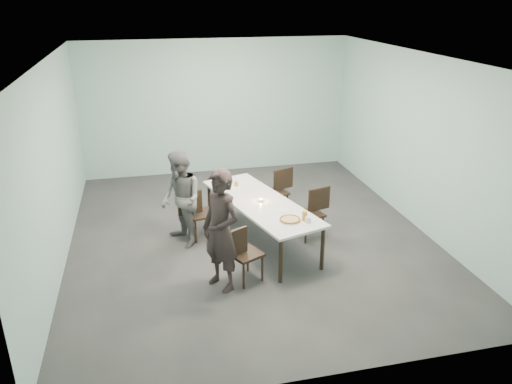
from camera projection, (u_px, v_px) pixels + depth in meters
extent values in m
plane|color=#333335|center=(250.00, 236.00, 8.63)|extent=(7.00, 7.00, 0.00)
cube|color=#9DC6C6|center=(216.00, 107.00, 11.23)|extent=(6.00, 0.02, 3.00)
cube|color=#9DC6C6|center=(325.00, 257.00, 4.91)|extent=(6.00, 0.02, 3.00)
cube|color=#9DC6C6|center=(54.00, 167.00, 7.44)|extent=(0.02, 7.00, 3.00)
cube|color=#9DC6C6|center=(417.00, 141.00, 8.70)|extent=(0.02, 7.00, 3.00)
cube|color=white|center=(249.00, 58.00, 7.51)|extent=(6.00, 7.00, 0.02)
cube|color=white|center=(260.00, 202.00, 8.14)|extent=(1.60, 2.75, 0.04)
cylinder|color=black|center=(281.00, 261.00, 7.12)|extent=(0.06, 0.06, 0.71)
cylinder|color=black|center=(209.00, 202.00, 9.09)|extent=(0.06, 0.06, 0.71)
cylinder|color=black|center=(322.00, 249.00, 7.46)|extent=(0.06, 0.06, 0.71)
cylinder|color=black|center=(245.00, 195.00, 9.43)|extent=(0.06, 0.06, 0.71)
cube|color=black|center=(246.00, 254.00, 7.16)|extent=(0.56, 0.56, 0.04)
cube|color=black|center=(235.00, 243.00, 6.96)|extent=(0.39, 0.22, 0.40)
cylinder|color=black|center=(244.00, 276.00, 7.02)|extent=(0.04, 0.04, 0.41)
cylinder|color=black|center=(229.00, 267.00, 7.27)|extent=(0.04, 0.04, 0.41)
cylinder|color=black|center=(262.00, 268.00, 7.22)|extent=(0.04, 0.04, 0.41)
cylinder|color=black|center=(248.00, 259.00, 7.47)|extent=(0.04, 0.04, 0.41)
cube|color=black|center=(201.00, 214.00, 8.44)|extent=(0.51, 0.51, 0.04)
cube|color=black|center=(190.00, 203.00, 8.27)|extent=(0.42, 0.14, 0.40)
cylinder|color=black|center=(196.00, 232.00, 8.32)|extent=(0.04, 0.04, 0.41)
cylinder|color=black|center=(189.00, 224.00, 8.60)|extent=(0.04, 0.04, 0.41)
cylinder|color=black|center=(215.00, 228.00, 8.46)|extent=(0.04, 0.04, 0.41)
cylinder|color=black|center=(207.00, 220.00, 8.74)|extent=(0.04, 0.04, 0.41)
cube|color=black|center=(309.00, 214.00, 8.44)|extent=(0.52, 0.52, 0.04)
cube|color=black|center=(319.00, 199.00, 8.43)|extent=(0.42, 0.15, 0.40)
cylinder|color=black|center=(311.00, 220.00, 8.73)|extent=(0.04, 0.04, 0.41)
cylinder|color=black|center=(323.00, 228.00, 8.46)|extent=(0.04, 0.04, 0.41)
cylinder|color=black|center=(295.00, 224.00, 8.58)|extent=(0.04, 0.04, 0.41)
cylinder|color=black|center=(306.00, 232.00, 8.31)|extent=(0.04, 0.04, 0.41)
cube|color=black|center=(275.00, 193.00, 9.33)|extent=(0.54, 0.54, 0.04)
cube|color=black|center=(283.00, 179.00, 9.34)|extent=(0.41, 0.18, 0.40)
cylinder|color=black|center=(277.00, 199.00, 9.63)|extent=(0.04, 0.04, 0.41)
cylinder|color=black|center=(287.00, 205.00, 9.37)|extent=(0.04, 0.04, 0.41)
cylinder|color=black|center=(262.00, 203.00, 9.47)|extent=(0.04, 0.04, 0.41)
cylinder|color=black|center=(272.00, 209.00, 9.20)|extent=(0.04, 0.04, 0.41)
imported|color=black|center=(221.00, 231.00, 6.84)|extent=(0.70, 0.77, 1.76)
imported|color=slate|center=(181.00, 199.00, 8.08)|extent=(0.84, 0.94, 1.60)
cylinder|color=white|center=(290.00, 220.00, 7.44)|extent=(0.34, 0.34, 0.01)
cylinder|color=tan|center=(290.00, 220.00, 7.44)|extent=(0.30, 0.30, 0.01)
torus|color=brown|center=(290.00, 219.00, 7.43)|extent=(0.32, 0.32, 0.03)
cylinder|color=white|center=(284.00, 210.00, 7.78)|extent=(0.18, 0.18, 0.01)
cylinder|color=#BA7F28|center=(304.00, 216.00, 7.42)|extent=(0.08, 0.08, 0.15)
cylinder|color=silver|center=(308.00, 220.00, 7.37)|extent=(0.08, 0.08, 0.09)
cylinder|color=silver|center=(261.00, 200.00, 8.12)|extent=(0.06, 0.06, 0.03)
cylinder|color=orange|center=(261.00, 199.00, 8.11)|extent=(0.04, 0.04, 0.01)
cylinder|color=#BA7F28|center=(236.00, 184.00, 8.76)|extent=(0.07, 0.07, 0.08)
cube|color=silver|center=(226.00, 187.00, 8.70)|extent=(0.35, 0.30, 0.01)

